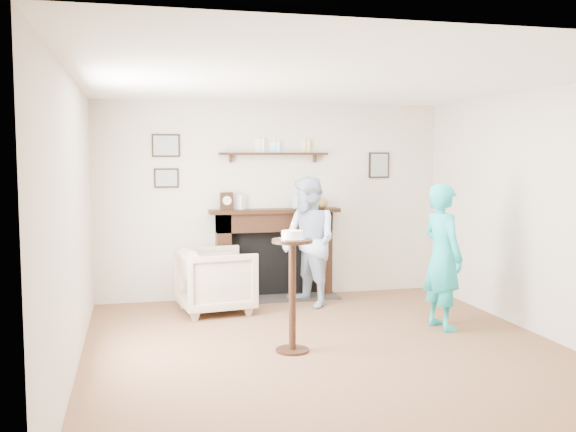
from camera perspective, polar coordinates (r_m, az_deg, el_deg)
The scene contains 6 objects.
ground at distance 6.12m, azimuth 3.72°, elevation -11.94°, with size 5.00×5.00×0.00m, color brown.
room_shell at distance 6.51m, azimuth 2.00°, elevation 3.63°, with size 4.54×5.02×2.52m.
armchair at distance 7.64m, azimuth -6.40°, elevation -8.46°, with size 0.80×0.82×0.75m, color tan.
man at distance 7.90m, azimuth 1.84°, elevation -7.97°, with size 0.77×0.60×1.58m, color silver.
woman at distance 7.09m, azimuth 13.43°, elevation -9.66°, with size 0.56×0.37×1.54m, color #20B8AE.
pedestal_table at distance 5.94m, azimuth 0.39°, elevation -5.05°, with size 0.38×0.38×1.21m.
Camera 1 is at (-1.74, -5.58, 1.81)m, focal length 40.00 mm.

